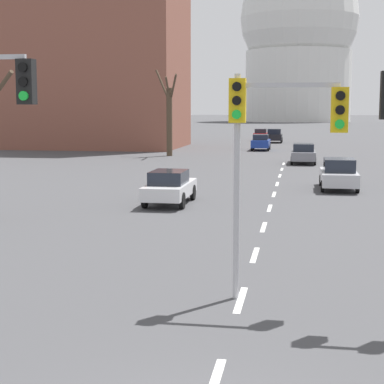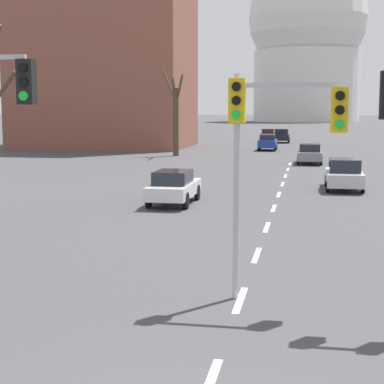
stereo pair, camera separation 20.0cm
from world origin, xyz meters
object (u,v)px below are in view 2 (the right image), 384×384
(traffic_signal_centre_tall, at_px, (272,129))
(sedan_near_right, at_px, (310,153))
(sedan_mid_centre, at_px, (268,142))
(sedan_distant_centre, at_px, (174,186))
(sedan_far_left, at_px, (268,134))
(sedan_far_right, at_px, (282,136))
(sedan_near_left, at_px, (344,174))

(traffic_signal_centre_tall, bearing_deg, sedan_near_right, 88.65)
(sedan_mid_centre, height_order, sedan_distant_centre, sedan_mid_centre)
(sedan_far_left, xyz_separation_m, sedan_distant_centre, (-0.53, -58.07, -0.01))
(traffic_signal_centre_tall, bearing_deg, sedan_far_right, 92.25)
(traffic_signal_centre_tall, distance_m, sedan_mid_centre, 51.84)
(sedan_distant_centre, bearing_deg, sedan_far_left, 89.48)
(traffic_signal_centre_tall, bearing_deg, sedan_near_left, 82.63)
(sedan_far_left, height_order, sedan_distant_centre, sedan_far_left)
(sedan_far_right, bearing_deg, sedan_far_left, 110.19)
(sedan_far_right, bearing_deg, traffic_signal_centre_tall, -87.75)
(sedan_mid_centre, bearing_deg, sedan_near_left, -79.04)
(sedan_near_right, distance_m, sedan_far_left, 36.02)
(traffic_signal_centre_tall, distance_m, sedan_near_right, 36.46)
(sedan_near_right, xyz_separation_m, sedan_far_right, (-3.47, 30.17, 0.06))
(sedan_near_right, xyz_separation_m, sedan_far_left, (-5.46, 35.60, 0.01))
(sedan_near_left, relative_size, sedan_distant_centre, 1.01)
(traffic_signal_centre_tall, height_order, sedan_near_left, traffic_signal_centre_tall)
(traffic_signal_centre_tall, distance_m, sedan_near_left, 20.89)
(sedan_near_right, bearing_deg, sedan_mid_centre, 105.45)
(sedan_near_right, relative_size, sedan_far_right, 1.15)
(sedan_near_left, height_order, sedan_far_left, sedan_near_left)
(sedan_far_left, distance_m, sedan_distant_centre, 58.07)
(traffic_signal_centre_tall, relative_size, sedan_near_left, 1.10)
(sedan_near_left, height_order, sedan_far_right, sedan_far_right)
(sedan_near_right, xyz_separation_m, sedan_distant_centre, (-5.99, -22.47, -0.00))
(sedan_near_left, distance_m, sedan_distant_centre, 10.24)
(sedan_near_right, bearing_deg, sedan_far_right, 96.56)
(traffic_signal_centre_tall, relative_size, sedan_distant_centre, 1.12)
(sedan_far_right, relative_size, sedan_distant_centre, 0.88)
(sedan_distant_centre, bearing_deg, sedan_far_right, 87.26)
(sedan_mid_centre, bearing_deg, sedan_near_right, -74.55)
(sedan_mid_centre, relative_size, sedan_distant_centre, 0.93)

